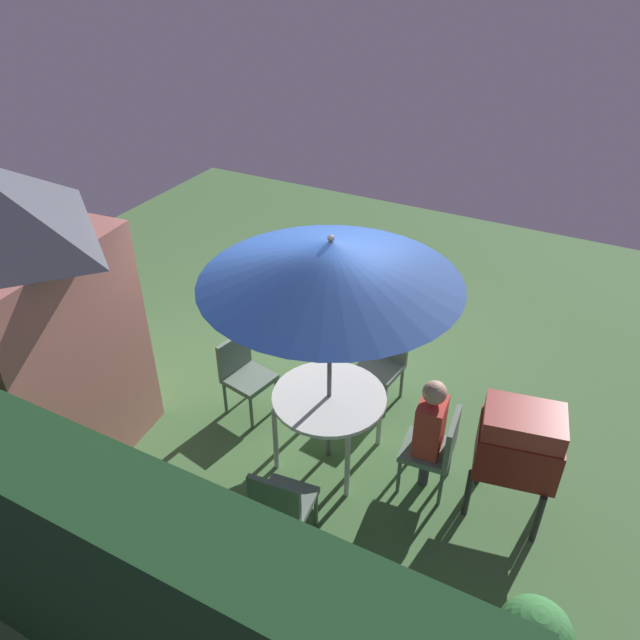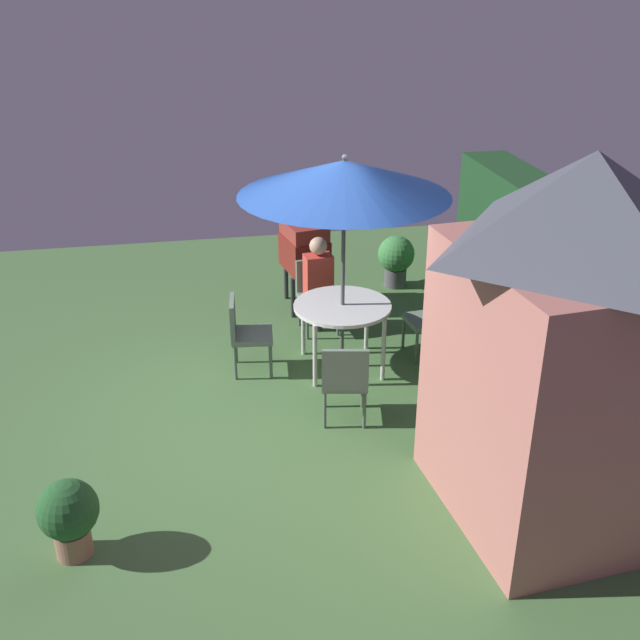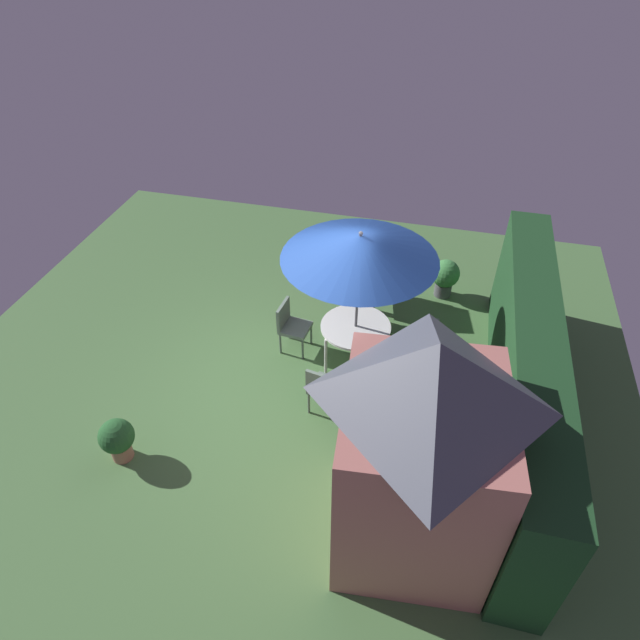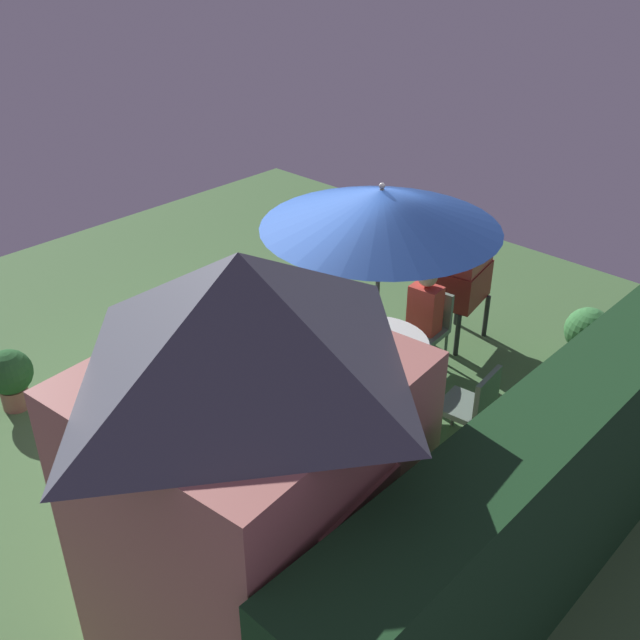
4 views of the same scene
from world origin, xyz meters
name	(u,v)px [view 2 (image 2 of 4)]	position (x,y,z in m)	size (l,w,h in m)	color
ground_plane	(262,406)	(0.00, 0.00, 0.00)	(11.00, 11.00, 0.00)	#47703D
hedge_backdrop	(578,300)	(0.00, 3.50, 0.96)	(5.91, 0.63, 1.91)	#193D1E
garden_shed	(568,343)	(2.05, 2.24, 1.58)	(2.11, 1.96, 3.10)	#B26B60
patio_table	(342,310)	(-0.70, 1.02, 0.72)	(1.11, 1.11, 0.80)	white
patio_umbrella	(344,178)	(-0.70, 1.02, 2.25)	(2.28, 2.28, 2.50)	#4C4C51
bbq_grill	(304,248)	(-2.46, 0.89, 0.85)	(0.78, 0.62, 1.20)	maroon
chair_near_shed	(316,291)	(-1.77, 0.92, 0.52)	(0.51, 0.50, 0.90)	slate
chair_far_side	(244,330)	(-0.81, -0.09, 0.52)	(0.50, 0.51, 0.90)	slate
chair_toward_hedge	(345,378)	(0.46, 0.80, 0.52)	(0.54, 0.54, 0.90)	slate
chair_toward_house	(434,314)	(-0.82, 2.16, 0.52)	(0.51, 0.51, 0.90)	slate
potted_plant_by_shed	(69,514)	(1.93, -1.73, 0.39)	(0.48, 0.48, 0.68)	#936651
potted_plant_by_grill	(396,258)	(-2.94, 2.30, 0.43)	(0.53, 0.53, 0.75)	#4C4C51
person_in_red	(318,274)	(-1.69, 0.93, 0.78)	(0.27, 0.36, 1.26)	#CC3D33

